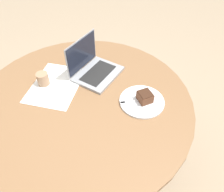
{
  "coord_description": "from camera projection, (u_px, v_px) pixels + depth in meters",
  "views": [
    {
      "loc": [
        0.84,
        0.38,
        1.68
      ],
      "look_at": [
        -0.03,
        0.17,
        0.77
      ],
      "focal_mm": 35.0,
      "sensor_mm": 36.0,
      "label": 1
    }
  ],
  "objects": [
    {
      "name": "ground_plane",
      "position": [
        91.0,
        159.0,
        1.83
      ],
      "size": [
        12.0,
        12.0,
        0.0
      ],
      "primitive_type": "plane",
      "color": "gray"
    },
    {
      "name": "dining_table",
      "position": [
        84.0,
        111.0,
        1.39
      ],
      "size": [
        1.32,
        1.32,
        0.73
      ],
      "color": "brown",
      "rests_on": "ground_plane"
    },
    {
      "name": "paper_document",
      "position": [
        56.0,
        85.0,
        1.4
      ],
      "size": [
        0.4,
        0.29,
        0.0
      ],
      "rotation": [
        0.0,
        0.0,
        -0.0
      ],
      "color": "white",
      "rests_on": "dining_table"
    },
    {
      "name": "plate",
      "position": [
        142.0,
        101.0,
        1.29
      ],
      "size": [
        0.27,
        0.27,
        0.01
      ],
      "color": "silver",
      "rests_on": "dining_table"
    },
    {
      "name": "cake_slice",
      "position": [
        145.0,
        97.0,
        1.27
      ],
      "size": [
        0.11,
        0.11,
        0.06
      ],
      "rotation": [
        0.0,
        0.0,
        0.65
      ],
      "color": "brown",
      "rests_on": "plate"
    },
    {
      "name": "fork",
      "position": [
        132.0,
        102.0,
        1.28
      ],
      "size": [
        0.08,
        0.17,
        0.0
      ],
      "rotation": [
        0.0,
        0.0,
        5.08
      ],
      "color": "silver",
      "rests_on": "plate"
    },
    {
      "name": "coffee_glass",
      "position": [
        43.0,
        79.0,
        1.38
      ],
      "size": [
        0.07,
        0.07,
        0.09
      ],
      "color": "#997556",
      "rests_on": "dining_table"
    },
    {
      "name": "laptop",
      "position": [
        94.0,
        69.0,
        1.45
      ],
      "size": [
        0.36,
        0.33,
        0.24
      ],
      "rotation": [
        0.0,
        0.0,
        5.96
      ],
      "color": "gray",
      "rests_on": "dining_table"
    }
  ]
}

